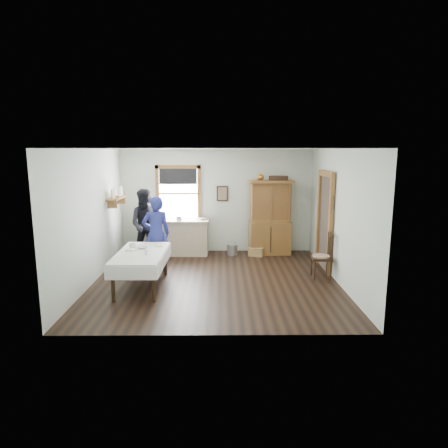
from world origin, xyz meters
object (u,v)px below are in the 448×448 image
Objects in this scene: pail at (232,250)px; wicker_basket at (256,252)px; dining_table at (142,270)px; woman_blue at (156,237)px; figure_dark at (147,228)px; spindle_chair at (322,256)px; work_counter at (178,237)px; china_hutch at (270,218)px.

pail is 0.62m from wicker_basket.
dining_table is at bearing -127.31° from pail.
wicker_basket is 0.24× the size of woman_blue.
dining_table is at bearing -84.81° from figure_dark.
figure_dark is (-0.25, 2.01, 0.45)m from dining_table.
woman_blue is (-3.55, 0.55, 0.29)m from spindle_chair.
figure_dark is at bearing -168.48° from pail.
work_counter is 0.95m from figure_dark.
dining_table reaches higher than wicker_basket.
china_hutch is at bearing 8.55° from figure_dark.
china_hutch is 0.95m from wicker_basket.
woman_blue is 0.96× the size of figure_dark.
dining_table is at bearing 66.20° from woman_blue.
spindle_chair is at bearing 8.46° from dining_table.
work_counter reaches higher than dining_table.
figure_dark is at bearing 164.05° from spindle_chair.
dining_table is (-2.83, -2.57, -0.60)m from china_hutch.
pail is (1.41, -0.11, -0.31)m from work_counter.
pail is at bearing -2.58° from work_counter.
woman_blue is (0.13, 1.09, 0.42)m from dining_table.
woman_blue is (-0.32, -1.45, 0.32)m from work_counter.
figure_dark reaches higher than spindle_chair.
china_hutch is 6.70× the size of pail.
wicker_basket is at bearing 127.94° from spindle_chair.
dining_table is (-0.45, -2.55, -0.10)m from work_counter.
work_counter is 1.02× the size of woman_blue.
woman_blue reaches higher than wicker_basket.
dining_table is 1.14× the size of woman_blue.
spindle_chair is at bearing -56.50° from wicker_basket.
wicker_basket is (2.47, 2.37, -0.25)m from dining_table.
china_hutch reaches higher than pail.
dining_table is 4.80× the size of wicker_basket.
spindle_chair is at bearing -22.21° from figure_dark.
china_hutch reaches higher than spindle_chair.
pail reaches higher than wicker_basket.
woman_blue is at bearing 175.67° from spindle_chair.
dining_table is at bearing -167.10° from spindle_chair.
pail is 0.77× the size of wicker_basket.
china_hutch reaches higher than woman_blue.
china_hutch reaches higher than dining_table.
pail is 0.18× the size of figure_dark.
dining_table is at bearing -136.12° from wicker_basket.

